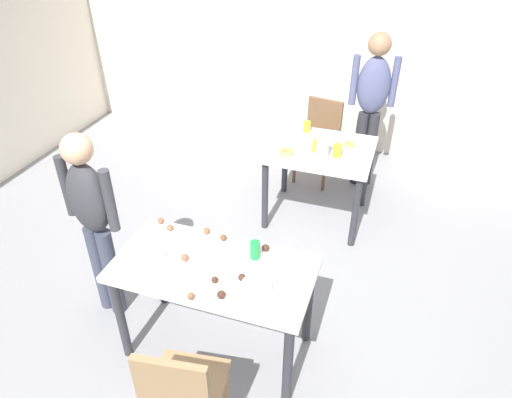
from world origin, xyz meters
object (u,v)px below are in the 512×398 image
chair_far_table (320,136)px  person_adult_far (372,98)px  dining_table_far (319,159)px  pitcher_far (323,145)px  person_girl_near (92,214)px  mixing_bowl (256,288)px  soda_can (255,250)px  dining_table_near (214,279)px  chair_near_table (182,391)px

chair_far_table → person_adult_far: bearing=2.1°
dining_table_far → pitcher_far: (0.05, -0.18, 0.24)m
person_girl_near → person_adult_far: size_ratio=0.92×
mixing_bowl → dining_table_far: bearing=91.0°
person_girl_near → chair_far_table: bearing=66.6°
chair_far_table → mixing_bowl: (0.18, -2.65, 0.29)m
dining_table_far → pitcher_far: bearing=-74.3°
soda_can → pitcher_far: bearing=84.9°
person_adult_far → pitcher_far: (-0.28, -0.95, -0.10)m
person_adult_far → pitcher_far: person_adult_far is taller
mixing_bowl → soda_can: soda_can is taller
dining_table_far → person_girl_near: (-1.20, -1.68, 0.25)m
dining_table_near → pitcher_far: pitcher_far is taller
dining_table_far → chair_far_table: 0.78m
dining_table_far → chair_near_table: (-0.19, -2.46, -0.14)m
dining_table_near → mixing_bowl: size_ratio=7.40×
person_girl_near → person_adult_far: person_adult_far is taller
soda_can → person_girl_near: bearing=-175.8°
dining_table_near → person_adult_far: person_adult_far is taller
chair_far_table → person_girl_near: 2.68m
dining_table_near → person_girl_near: size_ratio=0.85×
dining_table_near → person_adult_far: size_ratio=0.78×
dining_table_near → chair_far_table: 2.53m
chair_far_table → person_adult_far: person_adult_far is taller
dining_table_near → person_adult_far: bearing=76.1°
dining_table_near → mixing_bowl: bearing=-22.4°
dining_table_far → chair_far_table: chair_far_table is taller
mixing_bowl → pitcher_far: 1.72m
soda_can → pitcher_far: 1.42m
person_adult_far → mixing_bowl: 2.69m
chair_near_table → pitcher_far: (0.24, 2.28, 0.38)m
chair_near_table → chair_far_table: bearing=89.3°
mixing_bowl → soda_can: bearing=109.9°
dining_table_far → pitcher_far: size_ratio=3.85×
person_adult_far → mixing_bowl: person_adult_far is taller
person_girl_near → mixing_bowl: size_ratio=8.68×
person_adult_far → soda_can: size_ratio=13.19×
dining_table_far → chair_near_table: 2.47m
soda_can → mixing_bowl: bearing=-70.1°
soda_can → person_adult_far: bearing=80.2°
dining_table_near → dining_table_far: 1.79m
dining_table_near → dining_table_far: bearing=80.5°
chair_near_table → person_adult_far: bearing=80.8°
person_girl_near → chair_near_table: bearing=-37.6°
dining_table_far → person_adult_far: bearing=66.7°
soda_can → chair_near_table: bearing=-97.6°
person_girl_near → soda_can: (1.13, 0.08, -0.07)m
dining_table_near → mixing_bowl: (0.33, -0.14, 0.15)m
person_girl_near → pitcher_far: 1.96m
dining_table_far → pitcher_far: 0.30m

